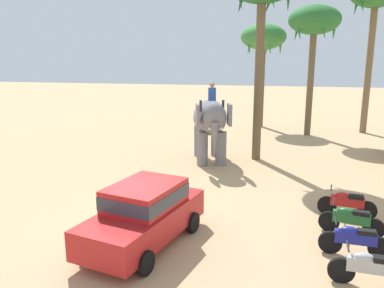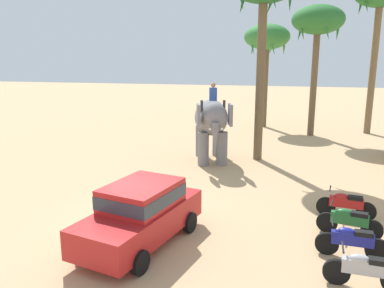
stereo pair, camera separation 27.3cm
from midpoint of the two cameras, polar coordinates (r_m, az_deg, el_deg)
name	(u,v)px [view 2 (the right image)]	position (r m, az deg, el deg)	size (l,w,h in m)	color
ground_plane	(138,227)	(12.08, -7.30, -12.00)	(120.00, 120.00, 0.00)	tan
car_sedan_foreground	(141,212)	(10.73, -6.77, -9.85)	(2.62, 4.38, 1.70)	red
elephant_with_mahout	(212,121)	(18.71, 3.31, 3.33)	(2.48, 4.02, 3.88)	slate
motorcycle_nearest_camera	(366,269)	(9.78, 24.92, -16.38)	(1.80, 0.55, 0.94)	black
motorcycle_second_in_row	(352,241)	(10.98, 23.13, -12.95)	(1.80, 0.55, 0.94)	black
motorcycle_mid_row	(349,221)	(12.17, 22.71, -10.36)	(1.78, 0.62, 0.94)	black
motorcycle_fourth_in_row	(346,204)	(13.42, 22.23, -8.17)	(1.80, 0.55, 0.94)	black
palm_tree_behind_elephant	(318,24)	(26.24, 18.29, 16.45)	(3.20, 3.20, 8.17)	brown
palm_tree_left_of_road	(267,39)	(28.77, 11.22, 14.84)	(3.20, 3.20, 7.31)	brown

